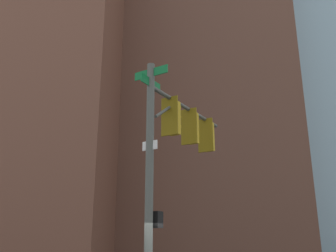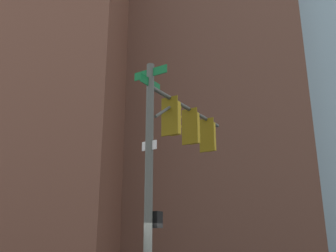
# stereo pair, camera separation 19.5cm
# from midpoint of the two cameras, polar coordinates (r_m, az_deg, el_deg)

# --- Properties ---
(signal_pole_assembly) EXTENTS (2.55, 4.16, 6.76)m
(signal_pole_assembly) POSITION_cam_midpoint_polar(r_m,az_deg,el_deg) (11.13, 2.03, -2.83)
(signal_pole_assembly) COLOR #4C514C
(signal_pole_assembly) RESTS_ON ground_plane
(building_brick_nearside) EXTENTS (24.70, 14.63, 44.99)m
(building_brick_nearside) POSITION_cam_midpoint_polar(r_m,az_deg,el_deg) (51.17, 4.26, 6.23)
(building_brick_nearside) COLOR brown
(building_brick_nearside) RESTS_ON ground_plane
(building_brick_midblock) EXTENTS (16.87, 19.62, 39.53)m
(building_brick_midblock) POSITION_cam_midpoint_polar(r_m,az_deg,el_deg) (46.50, -16.45, 5.79)
(building_brick_midblock) COLOR brown
(building_brick_midblock) RESTS_ON ground_plane
(building_glass_tower) EXTENTS (29.17, 28.03, 65.91)m
(building_glass_tower) POSITION_cam_midpoint_polar(r_m,az_deg,el_deg) (68.45, 14.60, 10.06)
(building_glass_tower) COLOR #8CB2C6
(building_glass_tower) RESTS_ON ground_plane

